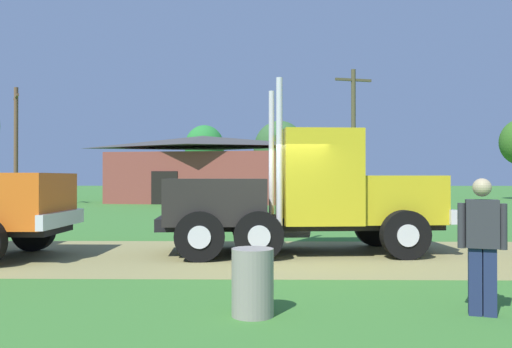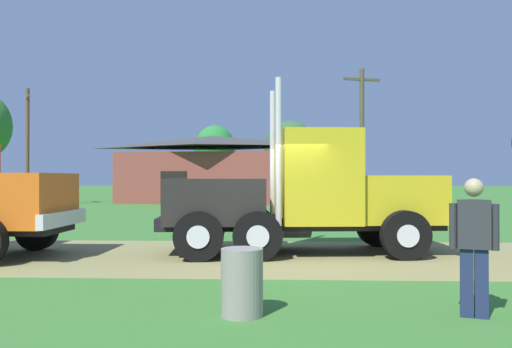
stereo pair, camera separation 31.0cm
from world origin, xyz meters
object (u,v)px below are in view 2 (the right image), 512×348
at_px(truck_foreground_white, 304,197).
at_px(utility_pole_near, 27,143).
at_px(visitor_walking_mid, 474,242).
at_px(utility_pole_far, 362,134).
at_px(shed_building, 212,171).
at_px(steel_barrel, 242,282).

relative_size(truck_foreground_white, utility_pole_near, 0.91).
distance_m(visitor_walking_mid, utility_pole_near, 31.64).
bearing_deg(utility_pole_far, shed_building, 144.43).
relative_size(steel_barrel, utility_pole_near, 0.12).
xyz_separation_m(truck_foreground_white, steel_barrel, (-1.06, -5.57, -0.88)).
xyz_separation_m(shed_building, utility_pole_far, (9.47, -6.77, 1.96)).
bearing_deg(shed_building, utility_pole_near, -159.78).
height_order(steel_barrel, shed_building, shed_building).
relative_size(visitor_walking_mid, shed_building, 0.13).
height_order(shed_building, utility_pole_far, utility_pole_far).
bearing_deg(steel_barrel, utility_pole_far, 77.18).
bearing_deg(shed_building, steel_barrel, -81.87).
height_order(steel_barrel, utility_pole_far, utility_pole_far).
height_order(shed_building, utility_pole_near, utility_pole_near).
height_order(visitor_walking_mid, shed_building, shed_building).
relative_size(truck_foreground_white, shed_building, 0.49).
height_order(truck_foreground_white, visitor_walking_mid, truck_foreground_white).
xyz_separation_m(visitor_walking_mid, shed_building, (-7.21, 29.66, 1.32)).
relative_size(truck_foreground_white, steel_barrel, 7.84).
bearing_deg(visitor_walking_mid, steel_barrel, -178.49).
height_order(visitor_walking_mid, utility_pole_near, utility_pole_near).
xyz_separation_m(visitor_walking_mid, utility_pole_far, (2.26, 22.88, 3.28)).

